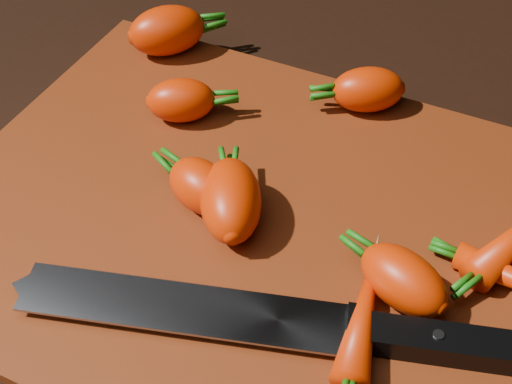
% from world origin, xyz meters
% --- Properties ---
extents(ground, '(2.00, 2.00, 0.01)m').
position_xyz_m(ground, '(0.00, 0.00, -0.01)').
color(ground, black).
extents(cutting_board, '(0.50, 0.40, 0.01)m').
position_xyz_m(cutting_board, '(0.00, 0.00, 0.01)').
color(cutting_board, maroon).
rests_on(cutting_board, ground).
extents(carrot_0, '(0.09, 0.09, 0.05)m').
position_xyz_m(carrot_0, '(-0.18, 0.17, 0.04)').
color(carrot_0, red).
rests_on(carrot_0, cutting_board).
extents(carrot_1, '(0.07, 0.06, 0.04)m').
position_xyz_m(carrot_1, '(-0.04, -0.01, 0.03)').
color(carrot_1, red).
rests_on(carrot_1, cutting_board).
extents(carrot_2, '(0.08, 0.09, 0.05)m').
position_xyz_m(carrot_2, '(-0.01, -0.01, 0.04)').
color(carrot_2, red).
rests_on(carrot_2, cutting_board).
extents(carrot_3, '(0.08, 0.07, 0.04)m').
position_xyz_m(carrot_3, '(0.04, 0.17, 0.03)').
color(carrot_3, red).
rests_on(carrot_3, cutting_board).
extents(carrot_4, '(0.07, 0.07, 0.04)m').
position_xyz_m(carrot_4, '(-0.11, 0.08, 0.03)').
color(carrot_4, red).
rests_on(carrot_4, cutting_board).
extents(carrot_5, '(0.08, 0.06, 0.04)m').
position_xyz_m(carrot_5, '(0.13, -0.03, 0.03)').
color(carrot_5, red).
rests_on(carrot_5, cutting_board).
extents(carrot_8, '(0.04, 0.11, 0.03)m').
position_xyz_m(carrot_8, '(0.12, -0.06, 0.03)').
color(carrot_8, red).
rests_on(carrot_8, cutting_board).
extents(knife, '(0.37, 0.14, 0.02)m').
position_xyz_m(knife, '(0.02, -0.10, 0.02)').
color(knife, gray).
rests_on(knife, cutting_board).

